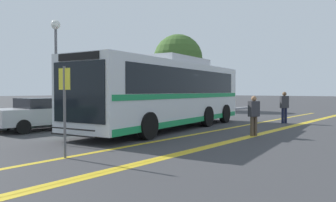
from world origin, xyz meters
name	(u,v)px	position (x,y,z in m)	size (l,w,h in m)	color
ground_plane	(162,129)	(0.00, 0.00, 0.00)	(220.00, 220.00, 0.00)	#38383A
lane_strip_0	(208,132)	(0.54, -2.13, 0.00)	(0.20, 31.08, 0.01)	gold
lane_strip_1	(249,136)	(0.54, -4.03, 0.00)	(0.20, 31.08, 0.01)	gold
lane_strip_2	(254,136)	(0.54, -4.22, 0.00)	(0.20, 31.08, 0.01)	gold
curb_strip	(99,121)	(0.54, 5.17, 0.07)	(39.08, 0.36, 0.15)	#99999E
transit_bus	(168,92)	(0.55, 0.07, 1.72)	(11.61, 4.10, 3.35)	silver
parked_car_1	(44,113)	(-3.42, 4.11, 0.74)	(4.51, 2.19, 1.43)	#9E9EA3
parked_car_2	(124,109)	(1.70, 4.30, 0.73)	(4.05, 2.04, 1.43)	maroon
pedestrian_0	(254,113)	(0.65, -4.16, 0.88)	(0.47, 0.38, 1.56)	brown
pedestrian_1	(284,105)	(6.42, -3.28, 0.97)	(0.46, 0.45, 1.71)	#191E38
bus_stop_sign	(65,100)	(-6.43, -2.14, 1.51)	(0.08, 0.40, 2.39)	#59595E
street_lamp	(56,48)	(-1.64, 5.93, 4.00)	(0.49, 0.49, 5.49)	#59595E
tree_0	(178,59)	(13.03, 9.07, 4.75)	(4.56, 4.56, 7.04)	#513823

